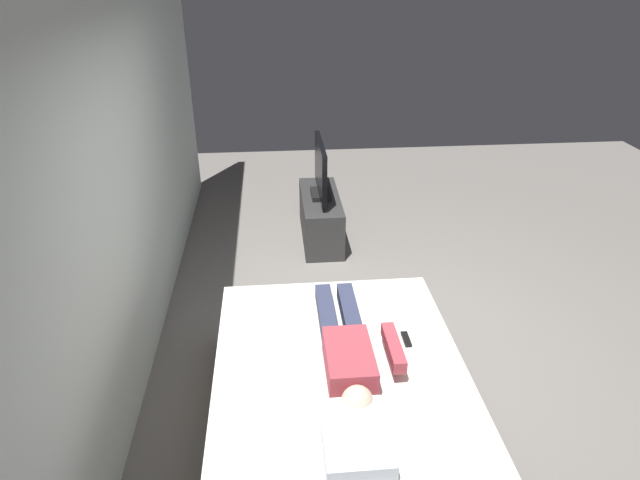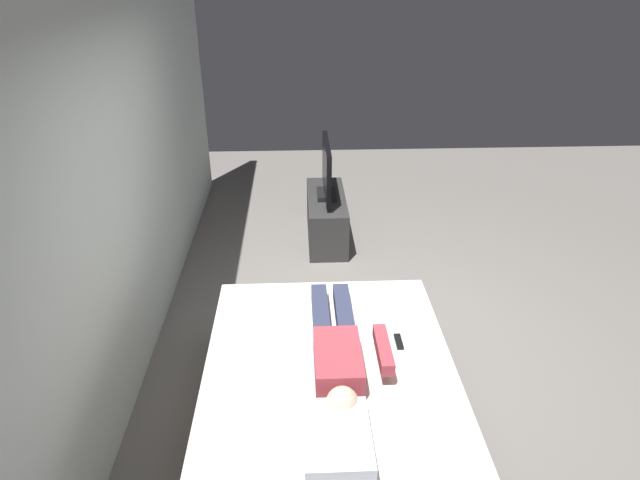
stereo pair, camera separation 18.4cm
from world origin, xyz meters
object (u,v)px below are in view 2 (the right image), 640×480
at_px(pillow, 337,440).
at_px(person, 339,349).
at_px(bed, 329,396).
at_px(tv, 327,171).
at_px(tv_stand, 326,217).
at_px(remote, 399,342).

bearing_deg(pillow, person, -4.81).
height_order(bed, tv, tv).
distance_m(pillow, tv_stand, 3.40).
bearing_deg(bed, pillow, 180.00).
bearing_deg(person, remote, -69.53).
bearing_deg(remote, tv, 7.49).
height_order(person, remote, person).
bearing_deg(tv, person, 178.48).
xyz_separation_m(person, tv, (2.69, -0.07, 0.16)).
bearing_deg(bed, tv, -2.73).
relative_size(pillow, person, 0.38).
height_order(remote, tv_stand, remote).
bearing_deg(tv_stand, person, 178.48).
bearing_deg(pillow, bed, 0.00).
xyz_separation_m(pillow, tv, (3.38, -0.13, 0.18)).
distance_m(person, remote, 0.44).
distance_m(bed, remote, 0.57).
height_order(tv_stand, tv, tv).
relative_size(bed, tv, 2.23).
height_order(pillow, tv_stand, pillow).
bearing_deg(tv_stand, pillow, 177.80).
bearing_deg(tv, tv_stand, 180.00).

